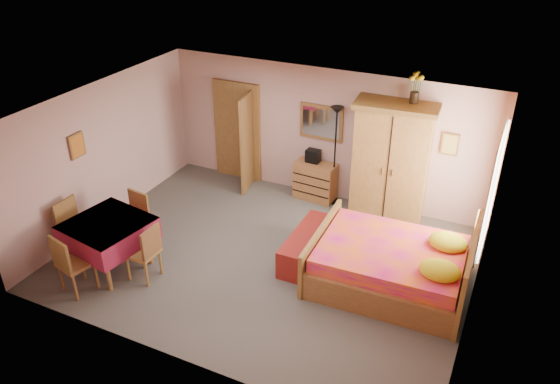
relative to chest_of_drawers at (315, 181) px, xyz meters
The scene contains 23 objects.
floor 2.30m from the chest_of_drawers, 88.58° to the right, with size 6.50×6.50×0.00m, color #5E5A53.
ceiling 3.17m from the chest_of_drawers, 88.58° to the right, with size 6.50×6.50×0.00m, color brown.
wall_back 0.95m from the chest_of_drawers, 76.72° to the left, with size 6.50×0.10×2.60m, color #CB9E93.
wall_front 4.85m from the chest_of_drawers, 89.33° to the right, with size 6.50×0.10×2.60m, color #CB9E93.
wall_left 4.02m from the chest_of_drawers, 144.69° to the right, with size 0.10×5.00×2.60m, color #CB9E93.
wall_right 4.11m from the chest_of_drawers, 34.39° to the right, with size 0.10×5.00×2.60m, color #CB9E93.
doorway 1.96m from the chest_of_drawers, behind, with size 1.06×0.12×2.15m, color #9E6B35.
window 3.60m from the chest_of_drawers, 18.02° to the right, with size 0.08×1.40×1.95m, color white.
picture_left 4.47m from the chest_of_drawers, 137.86° to the right, with size 0.04×0.32×0.42m, color orange.
picture_back 2.68m from the chest_of_drawers, ahead, with size 0.30×0.04×0.40m, color #D8BF59.
chest_of_drawers is the anchor object (origin of this frame).
wall_mirror 1.19m from the chest_of_drawers, 90.00° to the left, with size 0.87×0.05×0.69m, color white.
stereo 0.52m from the chest_of_drawers, 147.46° to the left, with size 0.27×0.20×0.25m, color black.
floor_lamp 0.71m from the chest_of_drawers, ahead, with size 0.25×0.25×1.98m, color black.
wardrobe 1.66m from the chest_of_drawers, ahead, with size 1.44×0.74×2.25m, color #B07B3B.
sunflower_vase 2.75m from the chest_of_drawers, ahead, with size 0.22×0.22×0.54m, color yellow.
bed 2.90m from the chest_of_drawers, 44.47° to the right, with size 2.37×1.87×1.10m, color #DD1579.
bench 2.07m from the chest_of_drawers, 70.65° to the right, with size 0.54×1.47×0.49m, color maroon.
dining_table 4.12m from the chest_of_drawers, 120.82° to the right, with size 1.17×1.17×0.86m, color maroon.
chair_south 4.75m from the chest_of_drawers, 117.42° to the right, with size 0.46×0.46×1.01m, color #975E33.
chair_north 3.63m from the chest_of_drawers, 126.95° to the right, with size 0.44×0.44×0.98m, color #AB753A.
chair_west 4.49m from the chest_of_drawers, 128.41° to the right, with size 0.47×0.47×1.02m, color #A07036.
chair_east 3.83m from the chest_of_drawers, 112.66° to the right, with size 0.44×0.44×0.96m, color #AA7A39.
Camera 1 is at (3.40, -6.67, 5.40)m, focal length 35.00 mm.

